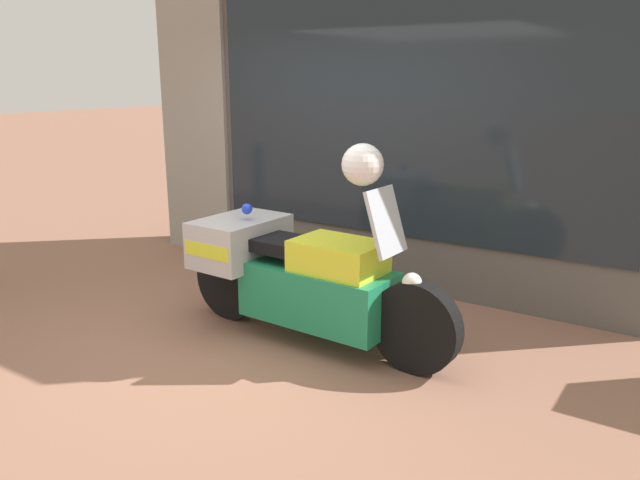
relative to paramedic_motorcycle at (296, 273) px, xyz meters
name	(u,v)px	position (x,y,z in m)	size (l,w,h in m)	color
ground_plane	(245,342)	(-0.27, -0.32, -0.53)	(60.00, 60.00, 0.00)	#8E604C
shop_building	(337,95)	(-0.68, 1.68, 1.31)	(5.35, 0.55, 3.67)	#56514C
window_display	(407,237)	(0.13, 1.71, -0.05)	(3.94, 0.30, 2.00)	slate
paramedic_motorcycle	(296,273)	(0.00, 0.00, 0.00)	(2.43, 0.80, 1.29)	black
white_helmet	(363,165)	(0.59, -0.02, 0.90)	(0.30, 0.30, 0.30)	white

